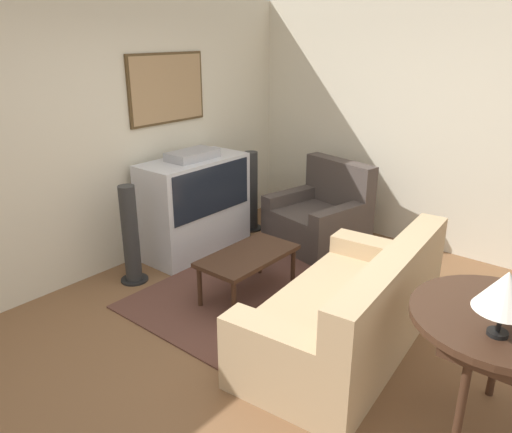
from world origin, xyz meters
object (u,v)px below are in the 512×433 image
Objects in this scene: table_lamp at (506,291)px; console_table at (501,327)px; armchair at (320,220)px; coffee_table at (248,259)px; speaker_tower_left at (131,237)px; couch at (350,314)px; tv at (195,205)px; speaker_tower_right at (251,193)px.

console_table is at bearing 6.70° from table_lamp.
console_table is at bearing -25.13° from armchair.
armchair is 3.22m from table_lamp.
speaker_tower_left is (-0.49, 1.08, 0.08)m from coffee_table.
couch is at bearing -95.67° from coffee_table.
coffee_table is at bearing -110.22° from tv.
table_lamp reaches higher than tv.
speaker_tower_right is at bearing 63.36° from console_table.
coffee_table is (0.11, 1.13, 0.08)m from couch.
armchair reaches higher than console_table.
speaker_tower_left is at bearing 180.00° from speaker_tower_right.
tv reaches higher than speaker_tower_left.
table_lamp reaches higher than console_table.
speaker_tower_left reaches higher than console_table.
couch is 2.25m from speaker_tower_left.
table_lamp is (-0.45, -1.11, 0.78)m from couch.
armchair reaches higher than couch.
tv is 0.91m from speaker_tower_left.
speaker_tower_left and speaker_tower_right have the same top height.
tv is at bearing -121.27° from armchair.
couch is at bearing -122.91° from speaker_tower_right.
table_lamp is at bearing -28.13° from armchair.
speaker_tower_left is at bearing -103.62° from armchair.
speaker_tower_left is (-0.16, 3.29, -0.27)m from console_table.
table_lamp is at bearing -173.30° from console_table.
console_table is (-0.33, -2.22, 0.36)m from coffee_table.
tv is 1.11× the size of armchair.
table_lamp reaches higher than speaker_tower_right.
console_table is (-1.78, -2.37, 0.43)m from armchair.
tv is 3.54m from table_lamp.
tv is 1.44m from armchair.
couch is at bearing -80.28° from speaker_tower_left.
speaker_tower_right is (1.65, 3.29, -0.27)m from console_table.
coffee_table is 0.92× the size of console_table.
coffee_table is 2.50× the size of table_lamp.
coffee_table is 2.41m from table_lamp.
speaker_tower_left is at bearing 114.51° from coffee_table.
table_lamp is 0.38× the size of speaker_tower_left.
coffee_table is (-1.45, -0.16, 0.08)m from armchair.
tv reaches higher than coffee_table.
console_table is 3.31m from speaker_tower_left.
console_table is 1.04× the size of speaker_tower_right.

